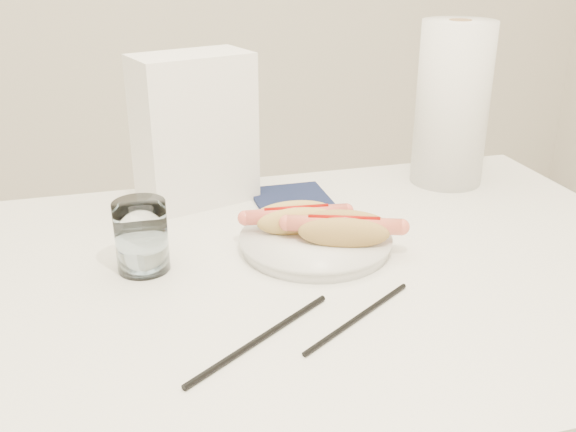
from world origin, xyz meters
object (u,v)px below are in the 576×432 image
object	(u,v)px
napkin_box	(194,130)
paper_towel_roll	(452,104)
plate	(315,243)
hotdog_right	(344,229)
hotdog_left	(296,218)
water_glass	(141,236)
table	(295,304)

from	to	relation	value
napkin_box	paper_towel_roll	xyz separation A→B (m)	(0.49, -0.03, 0.02)
plate	hotdog_right	world-z (taller)	hotdog_right
hotdog_left	napkin_box	distance (m)	0.27
napkin_box	paper_towel_roll	world-z (taller)	paper_towel_roll
water_glass	paper_towel_roll	size ratio (longest dim) A/B	0.34
table	paper_towel_roll	world-z (taller)	paper_towel_roll
hotdog_left	plate	bearing A→B (deg)	-54.45
plate	hotdog_right	size ratio (longest dim) A/B	1.34
table	water_glass	world-z (taller)	water_glass
table	water_glass	xyz separation A→B (m)	(-0.21, 0.06, 0.11)
hotdog_left	napkin_box	world-z (taller)	napkin_box
hotdog_left	hotdog_right	world-z (taller)	hotdog_right
plate	hotdog_right	distance (m)	0.05
plate	paper_towel_roll	distance (m)	0.43
hotdog_right	napkin_box	size ratio (longest dim) A/B	0.64
napkin_box	plate	bearing A→B (deg)	-76.89
hotdog_left	paper_towel_roll	xyz separation A→B (m)	(0.36, 0.19, 0.12)
hotdog_right	paper_towel_roll	size ratio (longest dim) A/B	0.55
hotdog_left	paper_towel_roll	world-z (taller)	paper_towel_roll
plate	water_glass	distance (m)	0.27
plate	water_glass	xyz separation A→B (m)	(-0.26, 0.00, 0.04)
water_glass	plate	bearing A→B (deg)	-0.70
hotdog_left	water_glass	world-z (taller)	water_glass
table	hotdog_left	bearing A→B (deg)	72.62
table	hotdog_right	xyz separation A→B (m)	(0.09, 0.03, 0.10)
hotdog_right	napkin_box	bearing A→B (deg)	143.57
hotdog_left	water_glass	size ratio (longest dim) A/B	1.55
plate	napkin_box	world-z (taller)	napkin_box
hotdog_left	paper_towel_roll	bearing A→B (deg)	32.59
napkin_box	paper_towel_roll	bearing A→B (deg)	-20.27
paper_towel_roll	hotdog_left	bearing A→B (deg)	-152.43
plate	water_glass	bearing A→B (deg)	179.30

